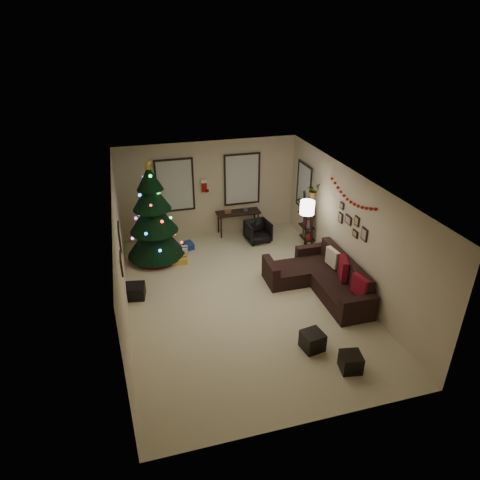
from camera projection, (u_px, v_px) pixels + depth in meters
name	position (u px, v px, depth m)	size (l,w,h in m)	color
floor	(243.00, 298.00, 9.60)	(7.00, 7.00, 0.00)	beige
ceiling	(243.00, 184.00, 8.37)	(7.00, 7.00, 0.00)	white
wall_back	(209.00, 189.00, 11.98)	(5.00, 5.00, 0.00)	beige
wall_front	(311.00, 357.00, 5.98)	(5.00, 5.00, 0.00)	beige
wall_left	(121.00, 260.00, 8.39)	(7.00, 7.00, 0.00)	beige
wall_right	(350.00, 231.00, 9.58)	(7.00, 7.00, 0.00)	beige
window_back_left	(175.00, 185.00, 11.64)	(1.05, 0.06, 1.50)	#728CB2
window_back_right	(242.00, 179.00, 12.09)	(1.05, 0.06, 1.50)	#728CB2
window_right_wall	(304.00, 187.00, 11.69)	(0.06, 0.90, 1.30)	#728CB2
christmas_tree	(153.00, 219.00, 10.69)	(1.46, 1.46, 2.72)	black
presents	(164.00, 256.00, 11.10)	(1.50, 1.01, 0.30)	silver
sofa	(322.00, 279.00, 9.81)	(1.73, 2.53, 0.83)	black
pillow_red_a	(360.00, 286.00, 8.87)	(0.12, 0.44, 0.44)	maroon
pillow_red_b	(343.00, 268.00, 9.50)	(0.13, 0.48, 0.48)	maroon
pillow_cream	(333.00, 258.00, 9.95)	(0.12, 0.42, 0.42)	beige
ottoman_near	(312.00, 341.00, 8.04)	(0.38, 0.38, 0.36)	black
ottoman_far	(351.00, 362.00, 7.55)	(0.36, 0.36, 0.34)	black
desk	(238.00, 214.00, 12.27)	(1.25, 0.45, 0.67)	black
desk_chair	(258.00, 231.00, 11.94)	(0.59, 0.55, 0.60)	black
bookshelf	(307.00, 222.00, 11.36)	(0.30, 0.47, 1.59)	black
potted_plant	(313.00, 188.00, 10.74)	(0.42, 0.36, 0.47)	#4C4C4C
floor_lamp	(307.00, 212.00, 10.42)	(0.35, 0.35, 1.67)	black
art_map	(120.00, 237.00, 8.94)	(0.04, 0.60, 0.50)	black
art_abstract	(121.00, 264.00, 8.05)	(0.04, 0.45, 0.35)	black
gallery	(352.00, 223.00, 9.41)	(0.03, 1.25, 0.54)	black
garland	(351.00, 197.00, 9.25)	(0.08, 1.90, 0.30)	#A5140C
stocking_left	(205.00, 186.00, 11.81)	(0.20, 0.05, 0.36)	#990F0C
stocking_right	(215.00, 181.00, 11.98)	(0.20, 0.05, 0.36)	#990F0C
storage_bin	(131.00, 292.00, 9.55)	(0.62, 0.41, 0.31)	black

